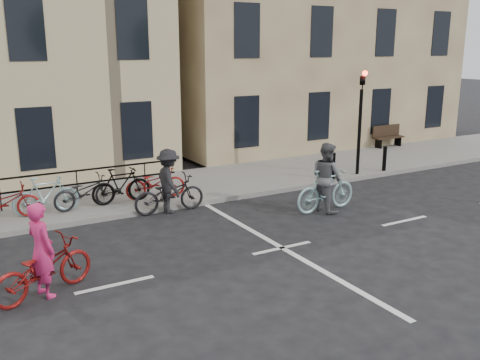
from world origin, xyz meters
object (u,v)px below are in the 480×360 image
traffic_light (361,110)px  cyclist_dark (169,188)px  bench (387,135)px  cyclist_grey (326,184)px  cyclist_pink (43,264)px

traffic_light → cyclist_dark: size_ratio=1.88×
bench → cyclist_grey: cyclist_grey is taller
cyclist_pink → cyclist_dark: size_ratio=1.05×
traffic_light → cyclist_grey: 4.61m
cyclist_grey → cyclist_dark: cyclist_grey is taller
bench → cyclist_dark: bearing=-162.6°
cyclist_grey → cyclist_dark: bearing=59.7°
bench → cyclist_pink: 17.93m
traffic_light → cyclist_dark: (-7.41, -0.44, -1.73)m
cyclist_pink → cyclist_grey: (8.00, 1.57, 0.17)m
bench → cyclist_grey: (-8.28, -5.93, 0.13)m
bench → cyclist_dark: 12.80m
bench → cyclist_grey: 10.19m
traffic_light → bench: traffic_light is taller
bench → cyclist_dark: size_ratio=0.77×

